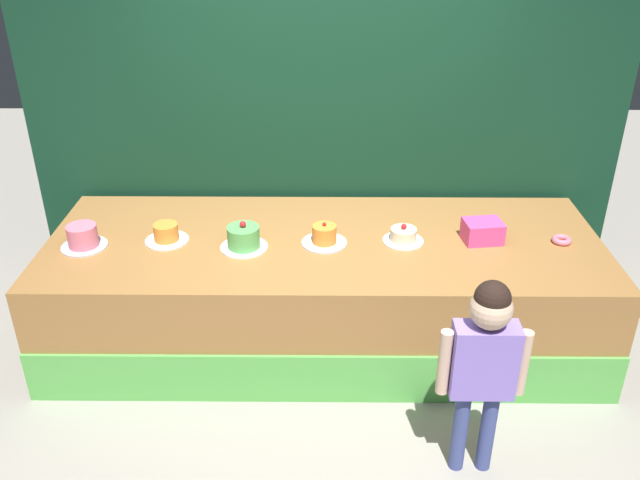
% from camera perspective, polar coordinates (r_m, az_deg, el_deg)
% --- Properties ---
extents(ground_plane, '(12.00, 12.00, 0.00)m').
position_cam_1_polar(ground_plane, '(4.20, 0.31, -13.45)').
color(ground_plane, gray).
extents(stage_platform, '(3.57, 1.36, 0.76)m').
position_cam_1_polar(stage_platform, '(4.51, 0.35, -4.25)').
color(stage_platform, '#9E6B38').
rests_on(stage_platform, ground_plane).
extents(curtain_backdrop, '(4.23, 0.08, 3.10)m').
position_cam_1_polar(curtain_backdrop, '(4.75, 0.43, 12.96)').
color(curtain_backdrop, '#113823').
rests_on(curtain_backdrop, ground_plane).
extents(child_figure, '(0.45, 0.21, 1.16)m').
position_cam_1_polar(child_figure, '(3.42, 13.82, -9.42)').
color(child_figure, '#3F4C8C').
rests_on(child_figure, ground_plane).
extents(pink_box, '(0.26, 0.22, 0.14)m').
position_cam_1_polar(pink_box, '(4.40, 13.66, 0.73)').
color(pink_box, '#F54695').
rests_on(pink_box, stage_platform).
extents(donut, '(0.12, 0.12, 0.04)m').
position_cam_1_polar(donut, '(4.55, 19.87, 0.01)').
color(donut, pink).
rests_on(donut, stage_platform).
extents(cake_far_left, '(0.29, 0.29, 0.15)m').
position_cam_1_polar(cake_far_left, '(4.46, -19.53, 0.22)').
color(cake_far_left, silver).
rests_on(cake_far_left, stage_platform).
extents(cake_left, '(0.28, 0.28, 0.12)m').
position_cam_1_polar(cake_left, '(4.39, -12.95, 0.51)').
color(cake_left, silver).
rests_on(cake_left, stage_platform).
extents(cake_center, '(0.30, 0.30, 0.19)m').
position_cam_1_polar(cake_center, '(4.22, -6.52, 0.16)').
color(cake_center, white).
rests_on(cake_center, stage_platform).
extents(cake_right, '(0.29, 0.29, 0.15)m').
position_cam_1_polar(cake_right, '(4.25, 0.37, 0.35)').
color(cake_right, silver).
rests_on(cake_right, stage_platform).
extents(cake_far_right, '(0.26, 0.26, 0.13)m').
position_cam_1_polar(cake_far_right, '(4.31, 7.10, 0.35)').
color(cake_far_right, silver).
rests_on(cake_far_right, stage_platform).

